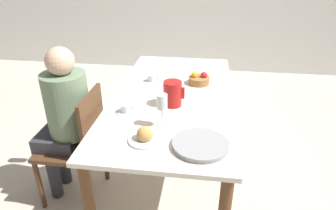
# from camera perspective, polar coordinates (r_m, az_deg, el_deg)

# --- Properties ---
(ground_plane) EXTENTS (20.00, 20.00, 0.00)m
(ground_plane) POSITION_cam_1_polar(r_m,az_deg,el_deg) (2.72, 0.80, -12.05)
(ground_plane) COLOR beige
(dining_table) EXTENTS (0.91, 1.83, 0.73)m
(dining_table) POSITION_cam_1_polar(r_m,az_deg,el_deg) (2.37, 0.90, -0.07)
(dining_table) COLOR silver
(dining_table) RESTS_ON ground_plane
(chair_person_side) EXTENTS (0.42, 0.42, 0.88)m
(chair_person_side) POSITION_cam_1_polar(r_m,az_deg,el_deg) (2.29, -16.69, -6.97)
(chair_person_side) COLOR #51331E
(chair_person_side) RESTS_ON ground_plane
(person_seated) EXTENTS (0.39, 0.41, 1.18)m
(person_seated) POSITION_cam_1_polar(r_m,az_deg,el_deg) (2.24, -19.11, -1.46)
(person_seated) COLOR #33333D
(person_seated) RESTS_ON ground_plane
(red_pitcher) EXTENTS (0.16, 0.13, 0.18)m
(red_pitcher) POSITION_cam_1_polar(r_m,az_deg,el_deg) (2.13, 0.86, 2.22)
(red_pitcher) COLOR red
(red_pitcher) RESTS_ON dining_table
(wine_glass_water) EXTENTS (0.07, 0.07, 0.22)m
(wine_glass_water) POSITION_cam_1_polar(r_m,az_deg,el_deg) (1.83, -1.16, 0.39)
(wine_glass_water) COLOR white
(wine_glass_water) RESTS_ON dining_table
(teacup_near_person) EXTENTS (0.13, 0.13, 0.06)m
(teacup_near_person) POSITION_cam_1_polar(r_m,az_deg,el_deg) (2.08, -7.94, -0.73)
(teacup_near_person) COLOR silver
(teacup_near_person) RESTS_ON dining_table
(teacup_across) EXTENTS (0.13, 0.13, 0.06)m
(teacup_across) POSITION_cam_1_polar(r_m,az_deg,el_deg) (2.56, -3.00, 5.04)
(teacup_across) COLOR silver
(teacup_across) RESTS_ON dining_table
(serving_tray) EXTENTS (0.32, 0.32, 0.03)m
(serving_tray) POSITION_cam_1_polar(r_m,az_deg,el_deg) (1.72, 6.21, -7.54)
(serving_tray) COLOR #9E9EA3
(serving_tray) RESTS_ON dining_table
(bread_plate) EXTENTS (0.20, 0.20, 0.10)m
(bread_plate) POSITION_cam_1_polar(r_m,az_deg,el_deg) (1.76, -4.44, -5.94)
(bread_plate) COLOR silver
(bread_plate) RESTS_ON dining_table
(fruit_bowl) EXTENTS (0.18, 0.18, 0.10)m
(fruit_bowl) POSITION_cam_1_polar(r_m,az_deg,el_deg) (2.52, 5.92, 4.85)
(fruit_bowl) COLOR #9E6B3D
(fruit_bowl) RESTS_ON dining_table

